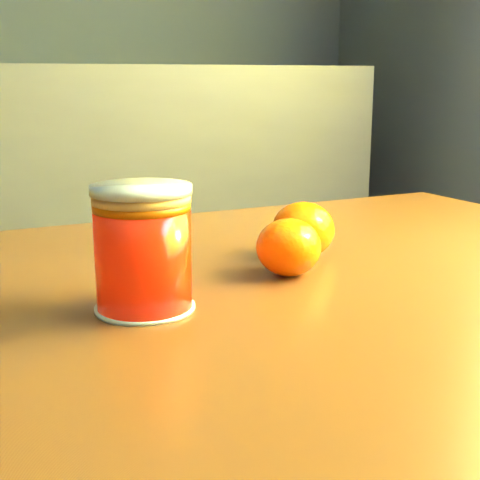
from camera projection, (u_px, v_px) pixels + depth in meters
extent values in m
cube|color=brown|center=(271.00, 300.00, 0.60)|extent=(1.02, 0.80, 0.04)
cylinder|color=#572C15|center=(406.00, 419.00, 1.09)|extent=(0.05, 0.05, 0.65)
cylinder|color=#FF1D05|center=(143.00, 257.00, 0.51)|extent=(0.07, 0.07, 0.08)
cylinder|color=#E3A65C|center=(141.00, 198.00, 0.50)|extent=(0.07, 0.07, 0.01)
cylinder|color=silver|center=(141.00, 190.00, 0.50)|extent=(0.08, 0.08, 0.00)
ellipsoid|color=#F96004|center=(289.00, 247.00, 0.61)|extent=(0.08, 0.08, 0.05)
ellipsoid|color=#F96004|center=(303.00, 230.00, 0.67)|extent=(0.08, 0.08, 0.06)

